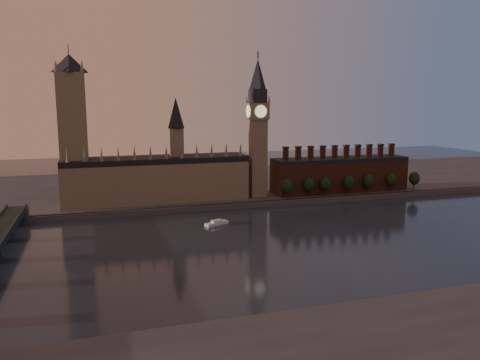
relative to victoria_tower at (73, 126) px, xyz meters
name	(u,v)px	position (x,y,z in m)	size (l,w,h in m)	color
ground	(307,243)	(120.00, -115.00, -59.09)	(900.00, 900.00, 0.00)	black
north_bank	(222,184)	(120.00, 63.04, -57.09)	(900.00, 182.00, 4.00)	#49484E
palace_of_westminster	(157,177)	(55.59, -0.09, -37.46)	(130.00, 30.30, 74.00)	#796A56
victoria_tower	(73,126)	(0.00, 0.00, 0.00)	(24.00, 24.00, 108.00)	#796A56
big_ben	(257,126)	(130.00, -5.00, -2.26)	(15.00, 15.00, 107.00)	#796A56
chimney_block	(340,174)	(200.00, -5.00, -41.27)	(110.00, 25.00, 37.00)	#542B20
embankment_tree_0	(287,186)	(147.60, -21.26, -45.62)	(8.60, 8.60, 14.88)	black
embankment_tree_1	(309,184)	(166.19, -19.80, -45.62)	(8.60, 8.60, 14.88)	black
embankment_tree_2	(325,184)	(179.35, -20.62, -45.62)	(8.60, 8.60, 14.88)	black
embankment_tree_3	(349,183)	(199.19, -21.24, -45.62)	(8.60, 8.60, 14.88)	black
embankment_tree_4	(368,181)	(216.85, -20.41, -45.62)	(8.60, 8.60, 14.88)	black
embankment_tree_5	(391,180)	(238.17, -19.55, -45.62)	(8.60, 8.60, 14.88)	black
embankment_tree_6	(414,178)	(259.96, -19.52, -45.62)	(8.60, 8.60, 14.88)	black
river_boat	(217,223)	(83.13, -63.74, -57.89)	(16.12, 10.33, 3.13)	silver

